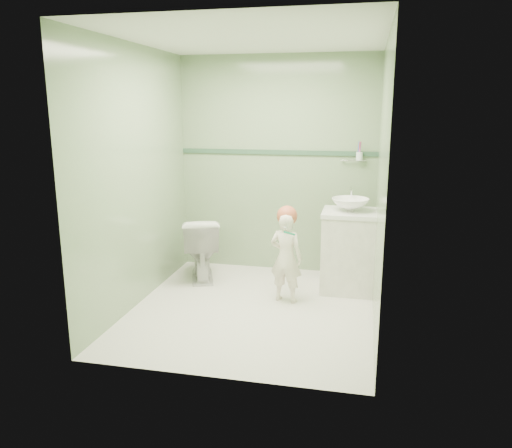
# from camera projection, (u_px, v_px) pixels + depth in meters

# --- Properties ---
(ground) EXTENTS (2.50, 2.50, 0.00)m
(ground) POSITION_uv_depth(u_px,v_px,m) (253.00, 309.00, 4.68)
(ground) COLOR white
(ground) RESTS_ON ground
(room_shell) EXTENTS (2.50, 2.54, 2.40)m
(room_shell) POSITION_uv_depth(u_px,v_px,m) (252.00, 181.00, 4.41)
(room_shell) COLOR #80A273
(room_shell) RESTS_ON ground
(trim_stripe) EXTENTS (2.20, 0.02, 0.05)m
(trim_stripe) POSITION_uv_depth(u_px,v_px,m) (277.00, 152.00, 5.55)
(trim_stripe) COLOR #31543D
(trim_stripe) RESTS_ON room_shell
(vanity) EXTENTS (0.52, 0.50, 0.80)m
(vanity) POSITION_uv_depth(u_px,v_px,m) (348.00, 252.00, 5.08)
(vanity) COLOR beige
(vanity) RESTS_ON ground
(counter) EXTENTS (0.54, 0.52, 0.04)m
(counter) POSITION_uv_depth(u_px,v_px,m) (350.00, 213.00, 4.99)
(counter) COLOR white
(counter) RESTS_ON vanity
(basin) EXTENTS (0.37, 0.37, 0.13)m
(basin) POSITION_uv_depth(u_px,v_px,m) (350.00, 205.00, 4.97)
(basin) COLOR white
(basin) RESTS_ON counter
(faucet) EXTENTS (0.03, 0.13, 0.18)m
(faucet) POSITION_uv_depth(u_px,v_px,m) (351.00, 194.00, 5.13)
(faucet) COLOR silver
(faucet) RESTS_ON counter
(cup_holder) EXTENTS (0.26, 0.07, 0.21)m
(cup_holder) POSITION_uv_depth(u_px,v_px,m) (359.00, 156.00, 5.32)
(cup_holder) COLOR silver
(cup_holder) RESTS_ON room_shell
(toilet) EXTENTS (0.59, 0.76, 0.69)m
(toilet) POSITION_uv_depth(u_px,v_px,m) (201.00, 248.00, 5.45)
(toilet) COLOR white
(toilet) RESTS_ON ground
(toddler) EXTENTS (0.36, 0.27, 0.88)m
(toddler) POSITION_uv_depth(u_px,v_px,m) (286.00, 258.00, 4.78)
(toddler) COLOR white
(toddler) RESTS_ON ground
(hair_cap) EXTENTS (0.19, 0.19, 0.19)m
(hair_cap) POSITION_uv_depth(u_px,v_px,m) (287.00, 216.00, 4.71)
(hair_cap) COLOR #BD5A3A
(hair_cap) RESTS_ON toddler
(teal_toothbrush) EXTENTS (0.11, 0.14, 0.08)m
(teal_toothbrush) POSITION_uv_depth(u_px,v_px,m) (289.00, 233.00, 4.57)
(teal_toothbrush) COLOR #138E61
(teal_toothbrush) RESTS_ON toddler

